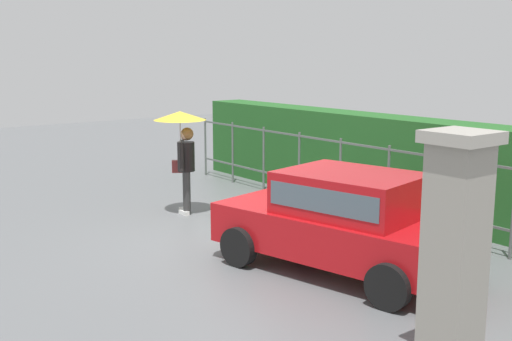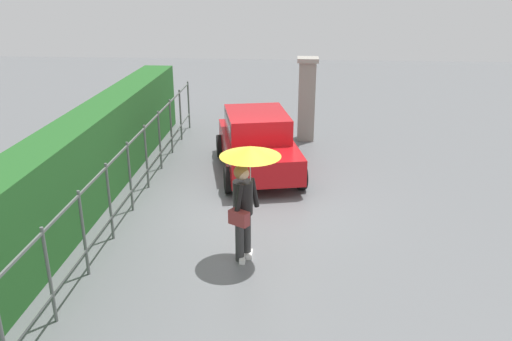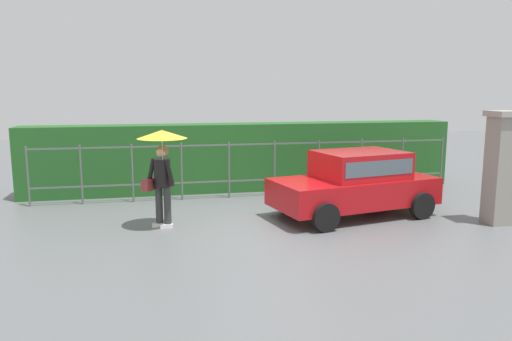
{
  "view_description": "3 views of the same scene",
  "coord_description": "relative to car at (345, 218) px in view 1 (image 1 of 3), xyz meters",
  "views": [
    {
      "loc": [
        8.25,
        -6.07,
        3.11
      ],
      "look_at": [
        -0.33,
        0.45,
        1.12
      ],
      "focal_mm": 43.78,
      "sensor_mm": 36.0,
      "label": 1
    },
    {
      "loc": [
        -10.16,
        -0.64,
        4.67
      ],
      "look_at": [
        -0.44,
        0.07,
        0.95
      ],
      "focal_mm": 36.5,
      "sensor_mm": 36.0,
      "label": 2
    },
    {
      "loc": [
        -2.36,
        -10.07,
        2.87
      ],
      "look_at": [
        -0.26,
        0.13,
        1.14
      ],
      "focal_mm": 34.58,
      "sensor_mm": 36.0,
      "label": 3
    }
  ],
  "objects": [
    {
      "name": "ground_plane",
      "position": [
        -2.08,
        -0.22,
        -0.8
      ],
      "size": [
        40.0,
        40.0,
        0.0
      ],
      "primitive_type": "plane",
      "color": "slate"
    },
    {
      "name": "gate_pillar",
      "position": [
        2.72,
        -1.25,
        0.44
      ],
      "size": [
        0.6,
        0.6,
        2.42
      ],
      "color": "gray",
      "rests_on": "ground"
    },
    {
      "name": "fence_section",
      "position": [
        -1.92,
        2.44,
        0.02
      ],
      "size": [
        11.24,
        0.05,
        1.5
      ],
      "color": "#59605B",
      "rests_on": "ground"
    },
    {
      "name": "pedestrian",
      "position": [
        -4.32,
        -0.13,
        0.7
      ],
      "size": [
        1.01,
        1.01,
        2.05
      ],
      "rotation": [
        0.0,
        0.0,
        -2.13
      ],
      "color": "#333333",
      "rests_on": "ground"
    },
    {
      "name": "hedge_row",
      "position": [
        -1.92,
        3.46,
        0.15
      ],
      "size": [
        12.19,
        0.9,
        1.9
      ],
      "primitive_type": "cube",
      "color": "#235B23",
      "rests_on": "ground"
    },
    {
      "name": "car",
      "position": [
        0.0,
        0.0,
        0.0
      ],
      "size": [
        3.97,
        2.47,
        1.48
      ],
      "rotation": [
        0.0,
        0.0,
        3.35
      ],
      "color": "#B71116",
      "rests_on": "ground"
    }
  ]
}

